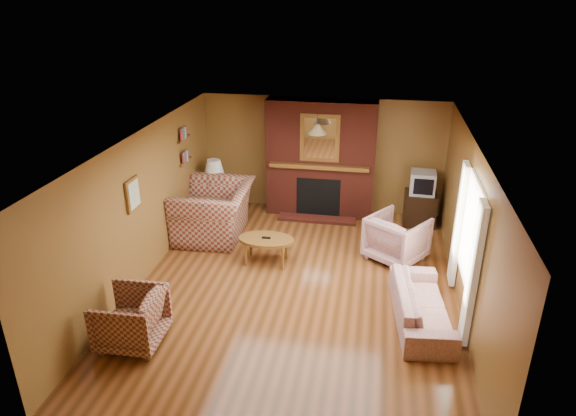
% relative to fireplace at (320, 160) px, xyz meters
% --- Properties ---
extents(floor, '(6.50, 6.50, 0.00)m').
position_rel_fireplace_xyz_m(floor, '(0.00, -2.98, -1.18)').
color(floor, '#4D2A10').
rests_on(floor, ground).
extents(ceiling, '(6.50, 6.50, 0.00)m').
position_rel_fireplace_xyz_m(ceiling, '(0.00, -2.98, 1.22)').
color(ceiling, white).
rests_on(ceiling, wall_back).
extents(wall_back, '(6.50, 0.00, 6.50)m').
position_rel_fireplace_xyz_m(wall_back, '(0.00, 0.27, 0.02)').
color(wall_back, brown).
rests_on(wall_back, floor).
extents(wall_front, '(6.50, 0.00, 6.50)m').
position_rel_fireplace_xyz_m(wall_front, '(0.00, -6.23, 0.02)').
color(wall_front, brown).
rests_on(wall_front, floor).
extents(wall_left, '(0.00, 6.50, 6.50)m').
position_rel_fireplace_xyz_m(wall_left, '(-2.50, -2.98, 0.02)').
color(wall_left, brown).
rests_on(wall_left, floor).
extents(wall_right, '(0.00, 6.50, 6.50)m').
position_rel_fireplace_xyz_m(wall_right, '(2.50, -2.98, 0.02)').
color(wall_right, brown).
rests_on(wall_right, floor).
extents(fireplace, '(2.20, 0.82, 2.40)m').
position_rel_fireplace_xyz_m(fireplace, '(0.00, 0.00, 0.00)').
color(fireplace, '#571D13').
rests_on(fireplace, floor).
extents(window_right, '(0.10, 1.85, 2.00)m').
position_rel_fireplace_xyz_m(window_right, '(2.45, -3.18, -0.06)').
color(window_right, beige).
rests_on(window_right, wall_right).
extents(bookshelf, '(0.09, 0.55, 0.71)m').
position_rel_fireplace_xyz_m(bookshelf, '(-2.44, -1.08, 0.48)').
color(bookshelf, brown).
rests_on(bookshelf, wall_left).
extents(botanical_print, '(0.05, 0.40, 0.50)m').
position_rel_fireplace_xyz_m(botanical_print, '(-2.47, -3.28, 0.37)').
color(botanical_print, brown).
rests_on(botanical_print, wall_left).
extents(pendant_light, '(0.36, 0.36, 0.48)m').
position_rel_fireplace_xyz_m(pendant_light, '(0.00, -0.68, 0.82)').
color(pendant_light, black).
rests_on(pendant_light, ceiling).
extents(plaid_loveseat, '(1.42, 1.60, 1.00)m').
position_rel_fireplace_xyz_m(plaid_loveseat, '(-1.85, -1.41, -0.68)').
color(plaid_loveseat, maroon).
rests_on(plaid_loveseat, floor).
extents(plaid_armchair, '(0.86, 0.84, 0.76)m').
position_rel_fireplace_xyz_m(plaid_armchair, '(-1.95, -4.74, -0.80)').
color(plaid_armchair, maroon).
rests_on(plaid_armchair, floor).
extents(floral_sofa, '(0.90, 1.89, 0.53)m').
position_rel_fireplace_xyz_m(floral_sofa, '(1.90, -3.54, -0.91)').
color(floral_sofa, '#BFAF94').
rests_on(floral_sofa, floor).
extents(floral_armchair, '(1.24, 1.24, 0.82)m').
position_rel_fireplace_xyz_m(floral_armchair, '(1.57, -1.76, -0.77)').
color(floral_armchair, '#BFAF94').
rests_on(floral_armchair, floor).
extents(coffee_table, '(0.97, 0.60, 0.49)m').
position_rel_fireplace_xyz_m(coffee_table, '(-0.64, -2.28, -0.77)').
color(coffee_table, brown).
rests_on(coffee_table, floor).
extents(side_table, '(0.44, 0.44, 0.57)m').
position_rel_fireplace_xyz_m(side_table, '(-2.10, -0.53, -0.90)').
color(side_table, brown).
rests_on(side_table, floor).
extents(table_lamp, '(0.40, 0.40, 0.66)m').
position_rel_fireplace_xyz_m(table_lamp, '(-2.10, -0.53, -0.25)').
color(table_lamp, silver).
rests_on(table_lamp, side_table).
extents(tv_stand, '(0.62, 0.57, 0.67)m').
position_rel_fireplace_xyz_m(tv_stand, '(2.05, -0.18, -0.85)').
color(tv_stand, black).
rests_on(tv_stand, floor).
extents(crt_tv, '(0.50, 0.50, 0.44)m').
position_rel_fireplace_xyz_m(crt_tv, '(2.05, -0.19, -0.29)').
color(crt_tv, '#A5A8AD').
rests_on(crt_tv, tv_stand).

